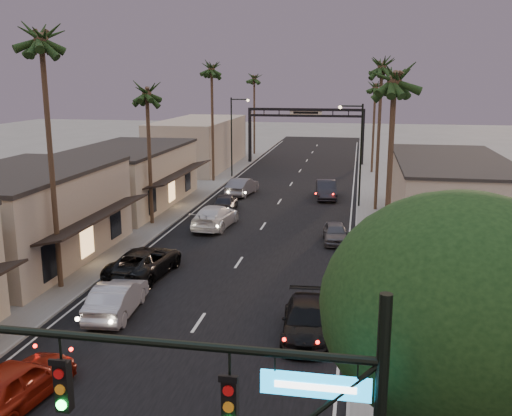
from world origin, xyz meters
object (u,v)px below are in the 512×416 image
at_px(palm_rb, 382,62).
at_px(oncoming_red, 16,383).
at_px(streetlight_right, 358,147).
at_px(palm_ld, 211,65).
at_px(arch, 306,122).
at_px(oncoming_pickup, 145,262).
at_px(corner_tree, 463,320).
at_px(curbside_black, 306,321).
at_px(palm_far, 254,75).
at_px(streetlight_left, 234,131).
at_px(oncoming_silver, 117,298).
at_px(palm_rc, 376,84).
at_px(palm_lb, 40,31).
at_px(palm_ra, 395,72).
at_px(palm_lc, 147,87).

relative_size(palm_rb, oncoming_red, 2.91).
relative_size(streetlight_right, palm_ld, 0.63).
distance_m(arch, streetlight_right, 25.94).
distance_m(oncoming_red, oncoming_pickup, 13.51).
xyz_separation_m(corner_tree, oncoming_red, (-13.82, 3.82, -5.15)).
distance_m(palm_rb, curbside_black, 28.27).
bearing_deg(streetlight_right, corner_tree, -86.11).
bearing_deg(palm_far, streetlight_left, -86.05).
height_order(streetlight_left, palm_rb, palm_rb).
xyz_separation_m(palm_far, oncoming_silver, (4.17, -58.73, -10.63)).
bearing_deg(palm_rc, palm_lb, -112.27).
distance_m(palm_ra, oncoming_silver, 17.24).
distance_m(streetlight_right, palm_far, 36.85).
xyz_separation_m(streetlight_right, oncoming_silver, (-11.05, -25.73, -4.51)).
xyz_separation_m(oncoming_silver, curbside_black, (9.19, -0.77, -0.08)).
relative_size(oncoming_pickup, oncoming_silver, 1.19).
distance_m(streetlight_left, palm_rb, 22.07).
bearing_deg(palm_ra, palm_lb, -173.37).
bearing_deg(arch, palm_rb, -71.70).
height_order(palm_lb, palm_rc, palm_lb).
xyz_separation_m(palm_rb, oncoming_silver, (-12.73, -24.73, -11.60)).
bearing_deg(arch, curbside_black, -84.39).
relative_size(palm_rb, palm_rc, 1.16).
height_order(arch, palm_lc, palm_lc).
bearing_deg(curbside_black, palm_lc, 124.30).
bearing_deg(oncoming_silver, oncoming_pickup, -87.48).
xyz_separation_m(arch, palm_ra, (8.60, -46.00, 5.91)).
bearing_deg(oncoming_red, streetlight_left, -78.91).
distance_m(streetlight_right, palm_rb, 7.35).
xyz_separation_m(streetlight_left, oncoming_red, (2.58, -46.73, -4.50)).
bearing_deg(oncoming_silver, arch, -99.57).
xyz_separation_m(streetlight_right, curbside_black, (-1.86, -26.50, -4.59)).
bearing_deg(corner_tree, oncoming_silver, 139.01).
bearing_deg(oncoming_silver, palm_far, -90.85).
relative_size(corner_tree, streetlight_right, 0.98).
bearing_deg(palm_rb, palm_lb, -128.02).
relative_size(corner_tree, arch, 0.58).
distance_m(palm_ld, palm_rc, 19.51).
distance_m(arch, palm_lc, 35.41).
distance_m(corner_tree, palm_ld, 51.28).
height_order(arch, palm_rb, palm_rb).
height_order(palm_lc, palm_rc, same).
relative_size(streetlight_left, oncoming_red, 1.85).
xyz_separation_m(streetlight_right, palm_rc, (1.68, 19.00, 5.14)).
bearing_deg(corner_tree, oncoming_red, 164.54).
bearing_deg(palm_rc, streetlight_right, -95.05).
bearing_deg(palm_rb, oncoming_red, -111.58).
relative_size(streetlight_right, oncoming_pickup, 1.52).
bearing_deg(palm_lb, streetlight_left, 87.33).
height_order(palm_rc, curbside_black, palm_rc).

